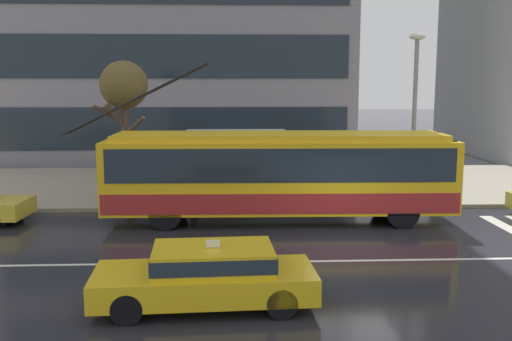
# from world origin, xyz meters

# --- Properties ---
(ground_plane) EXTENTS (160.00, 160.00, 0.00)m
(ground_plane) POSITION_xyz_m (0.00, 0.00, 0.00)
(ground_plane) COLOR #24242C
(sidewalk_slab) EXTENTS (80.00, 10.00, 0.14)m
(sidewalk_slab) POSITION_xyz_m (0.00, 9.91, 0.07)
(sidewalk_slab) COLOR gray
(sidewalk_slab) RESTS_ON ground_plane
(lane_centre_line) EXTENTS (72.00, 0.14, 0.01)m
(lane_centre_line) POSITION_xyz_m (0.00, -1.20, 0.00)
(lane_centre_line) COLOR silver
(lane_centre_line) RESTS_ON ground_plane
(trolleybus) EXTENTS (12.68, 2.77, 5.23)m
(trolleybus) POSITION_xyz_m (-1.78, 3.31, 1.62)
(trolleybus) COLOR yellow
(trolleybus) RESTS_ON ground_plane
(taxi_oncoming_near) EXTENTS (4.62, 2.02, 1.39)m
(taxi_oncoming_near) POSITION_xyz_m (-3.90, -4.13, 0.70)
(taxi_oncoming_near) COLOR yellow
(taxi_oncoming_near) RESTS_ON ground_plane
(bus_shelter) EXTENTS (3.91, 1.56, 2.58)m
(bus_shelter) POSITION_xyz_m (-3.17, 7.17, 2.04)
(bus_shelter) COLOR gray
(bus_shelter) RESTS_ON sidewalk_slab
(pedestrian_at_shelter) EXTENTS (1.34, 1.34, 1.90)m
(pedestrian_at_shelter) POSITION_xyz_m (-4.76, 6.86, 1.68)
(pedestrian_at_shelter) COLOR navy
(pedestrian_at_shelter) RESTS_ON sidewalk_slab
(pedestrian_approaching_curb) EXTENTS (0.43, 0.43, 1.72)m
(pedestrian_approaching_curb) POSITION_xyz_m (2.96, 7.29, 1.16)
(pedestrian_approaching_curb) COLOR #47454D
(pedestrian_approaching_curb) RESTS_ON sidewalk_slab
(pedestrian_walking_past) EXTENTS (0.48, 0.48, 1.63)m
(pedestrian_walking_past) POSITION_xyz_m (-2.89, 7.79, 1.10)
(pedestrian_walking_past) COLOR #27242A
(pedestrian_walking_past) RESTS_ON sidewalk_slab
(street_lamp) EXTENTS (0.60, 0.32, 6.20)m
(street_lamp) POSITION_xyz_m (3.42, 5.69, 3.84)
(street_lamp) COLOR gray
(street_lamp) RESTS_ON sidewalk_slab
(street_tree_bare) EXTENTS (2.08, 2.12, 5.25)m
(street_tree_bare) POSITION_xyz_m (-7.36, 6.57, 4.32)
(street_tree_bare) COLOR #4E3E37
(street_tree_bare) RESTS_ON sidewalk_slab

